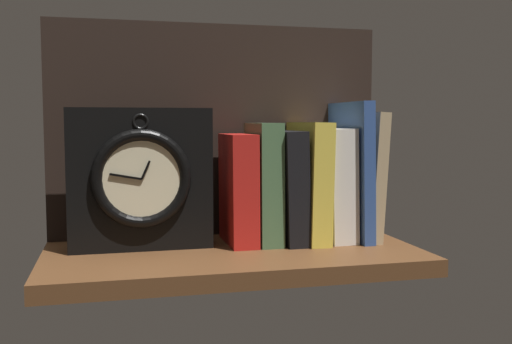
% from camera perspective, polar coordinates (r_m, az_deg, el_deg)
% --- Properties ---
extents(ground_plane, '(0.56, 0.27, 0.03)m').
position_cam_1_polar(ground_plane, '(0.90, -2.20, -8.29)').
color(ground_plane, brown).
extents(back_panel, '(0.56, 0.01, 0.36)m').
position_cam_1_polar(back_panel, '(1.00, -3.74, 4.03)').
color(back_panel, black).
rests_on(back_panel, ground_plane).
extents(book_red_requiem, '(0.04, 0.12, 0.17)m').
position_cam_1_polar(book_red_requiem, '(0.93, -1.73, -1.64)').
color(book_red_requiem, red).
rests_on(book_red_requiem, ground_plane).
extents(book_green_romantic, '(0.04, 0.12, 0.19)m').
position_cam_1_polar(book_green_romantic, '(0.94, 0.72, -1.05)').
color(book_green_romantic, '#476B44').
rests_on(book_green_romantic, ground_plane).
extents(book_black_skeptic, '(0.04, 0.14, 0.18)m').
position_cam_1_polar(book_black_skeptic, '(0.95, 2.95, -1.38)').
color(book_black_skeptic, black).
rests_on(book_black_skeptic, ground_plane).
extents(book_yellow_seinlanguage, '(0.04, 0.15, 0.19)m').
position_cam_1_polar(book_yellow_seinlanguage, '(0.96, 5.07, -0.91)').
color(book_yellow_seinlanguage, gold).
rests_on(book_yellow_seinlanguage, ground_plane).
extents(book_white_catcher, '(0.05, 0.13, 0.18)m').
position_cam_1_polar(book_white_catcher, '(0.98, 7.32, -1.14)').
color(book_white_catcher, silver).
rests_on(book_white_catcher, ground_plane).
extents(book_blue_modern, '(0.02, 0.15, 0.22)m').
position_cam_1_polar(book_blue_modern, '(0.99, 9.14, 0.16)').
color(book_blue_modern, '#2D4C8E').
rests_on(book_blue_modern, ground_plane).
extents(book_tan_shortstories, '(0.03, 0.14, 0.21)m').
position_cam_1_polar(book_tan_shortstories, '(1.00, 10.30, -0.31)').
color(book_tan_shortstories, tan).
rests_on(book_tan_shortstories, ground_plane).
extents(framed_clock, '(0.21, 0.07, 0.21)m').
position_cam_1_polar(framed_clock, '(0.90, -11.09, -0.63)').
color(framed_clock, black).
rests_on(framed_clock, ground_plane).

